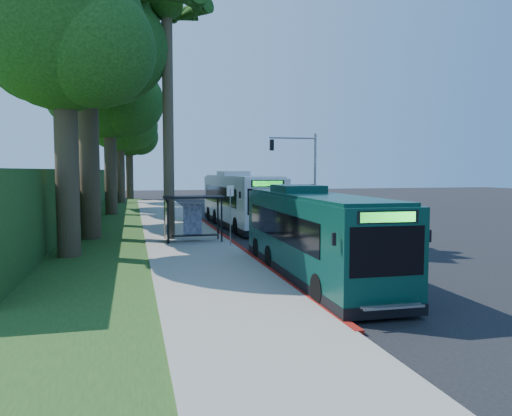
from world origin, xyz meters
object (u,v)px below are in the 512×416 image
object	(u,v)px
bus_shelter	(189,210)
pickup	(290,215)
teal_bus	(312,233)
white_bus	(240,200)

from	to	relation	value
bus_shelter	pickup	bearing A→B (deg)	38.88
pickup	teal_bus	bearing A→B (deg)	-113.90
bus_shelter	teal_bus	world-z (taller)	teal_bus
teal_bus	pickup	world-z (taller)	teal_bus
white_bus	bus_shelter	bearing A→B (deg)	-123.16
teal_bus	pickup	size ratio (longest dim) A/B	1.88
teal_bus	pickup	distance (m)	16.47
white_bus	pickup	xyz separation A→B (m)	(3.37, -0.94, -1.06)
bus_shelter	pickup	distance (m)	9.96
bus_shelter	pickup	size ratio (longest dim) A/B	0.53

